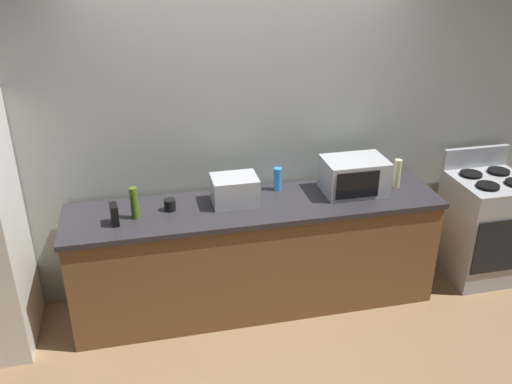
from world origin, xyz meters
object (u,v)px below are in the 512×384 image
at_px(mug_black, 170,205).
at_px(bottle_spray_cleaner, 278,179).
at_px(microwave, 354,176).
at_px(bottle_hand_soap, 397,173).
at_px(bottle_olive_oil, 134,203).
at_px(cordless_phone, 114,214).
at_px(stove_range, 484,226).
at_px(toaster_oven, 235,190).

bearing_deg(mug_black, bottle_spray_cleaner, 11.08).
distance_m(microwave, bottle_spray_cleaner, 0.59).
relative_size(bottle_hand_soap, bottle_olive_oil, 0.98).
bearing_deg(bottle_spray_cleaner, bottle_olive_oil, -168.04).
distance_m(cordless_phone, bottle_spray_cleaner, 1.28).
height_order(cordless_phone, bottle_spray_cleaner, bottle_spray_cleaner).
height_order(microwave, bottle_spray_cleaner, microwave).
bearing_deg(bottle_olive_oil, bottle_hand_soap, 2.19).
relative_size(cordless_phone, bottle_hand_soap, 0.65).
relative_size(stove_range, bottle_hand_soap, 4.65).
relative_size(toaster_oven, mug_black, 3.94).
distance_m(stove_range, bottle_hand_soap, 1.01).
bearing_deg(bottle_olive_oil, toaster_oven, 6.55).
bearing_deg(cordless_phone, microwave, -2.68).
relative_size(toaster_oven, bottle_hand_soap, 1.46).
xyz_separation_m(stove_range, cordless_phone, (-3.03, -0.08, 0.51)).
xyz_separation_m(bottle_hand_soap, bottle_spray_cleaner, (-0.94, 0.16, -0.02)).
height_order(microwave, bottle_hand_soap, microwave).
distance_m(stove_range, toaster_oven, 2.22).
bearing_deg(stove_range, microwave, 177.72).
distance_m(bottle_olive_oil, mug_black, 0.27).
relative_size(bottle_hand_soap, mug_black, 2.69).
xyz_separation_m(stove_range, toaster_oven, (-2.15, 0.06, 0.54)).
bearing_deg(cordless_phone, stove_range, -5.23).
xyz_separation_m(microwave, bottle_hand_soap, (0.37, 0.01, -0.02)).
bearing_deg(bottle_hand_soap, bottle_spray_cleaner, 170.50).
distance_m(bottle_spray_cleaner, bottle_olive_oil, 1.13).
distance_m(toaster_oven, bottle_hand_soap, 1.31).
bearing_deg(microwave, mug_black, -179.78).
relative_size(bottle_spray_cleaner, bottle_olive_oil, 0.77).
height_order(toaster_oven, mug_black, toaster_oven).
height_order(stove_range, bottle_hand_soap, bottle_hand_soap).
distance_m(cordless_phone, mug_black, 0.41).
distance_m(microwave, bottle_hand_soap, 0.37).
xyz_separation_m(microwave, bottle_spray_cleaner, (-0.57, 0.16, -0.04)).
bearing_deg(bottle_olive_oil, microwave, 2.47).
relative_size(stove_range, bottle_spray_cleaner, 5.91).
bearing_deg(stove_range, toaster_oven, 178.40).
bearing_deg(toaster_oven, cordless_phone, -170.74).
bearing_deg(bottle_spray_cleaner, toaster_oven, -158.04).
bearing_deg(bottle_spray_cleaner, stove_range, -6.75).
height_order(bottle_hand_soap, mug_black, bottle_hand_soap).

